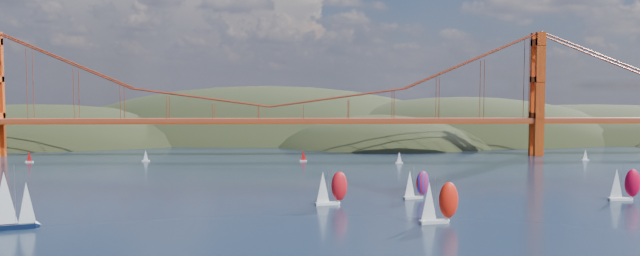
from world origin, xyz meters
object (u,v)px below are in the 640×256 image
object	(u,v)px
racer_0	(331,187)
racer_1	(438,201)
racer_rwb	(416,184)
racer_2	(624,184)
sloop_navy	(11,201)

from	to	relation	value
racer_0	racer_1	bearing A→B (deg)	-56.90
racer_1	racer_rwb	world-z (taller)	racer_1
racer_2	racer_rwb	distance (m)	56.46
racer_1	racer_2	bearing A→B (deg)	13.18
racer_2	sloop_navy	bearing A→B (deg)	-167.77
racer_2	racer_1	bearing A→B (deg)	-153.86
sloop_navy	racer_rwb	xyz separation A→B (m)	(94.95, 34.17, -2.12)
sloop_navy	racer_0	distance (m)	75.52
racer_1	racer_rwb	xyz separation A→B (m)	(0.51, 30.90, -0.89)
sloop_navy	racer_2	world-z (taller)	sloop_navy
racer_0	racer_1	xyz separation A→B (m)	(23.50, -22.61, 0.34)
sloop_navy	racer_0	bearing A→B (deg)	0.88
racer_rwb	sloop_navy	bearing A→B (deg)	-176.74
sloop_navy	racer_1	xyz separation A→B (m)	(94.43, 3.27, -1.23)
sloop_navy	racer_rwb	distance (m)	100.93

